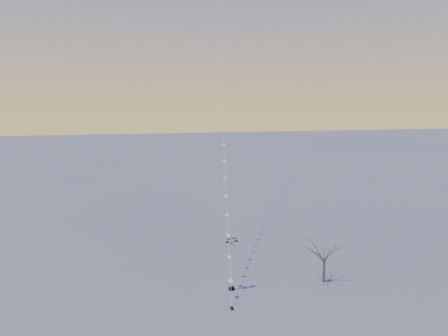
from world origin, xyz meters
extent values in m
plane|color=slate|center=(0.00, 0.00, 0.00)|extent=(300.00, 300.00, 0.00)
cylinder|color=black|center=(-0.48, 2.64, 0.07)|extent=(0.48, 0.48, 0.14)
cylinder|color=black|center=(-0.48, 2.64, 0.20)|extent=(0.34, 0.34, 0.12)
cylinder|color=white|center=(-0.48, 2.64, 2.27)|extent=(0.11, 0.11, 4.02)
cylinder|color=black|center=(-0.48, 2.64, 3.81)|extent=(0.17, 0.17, 0.05)
cube|color=black|center=(-0.48, 2.64, 4.15)|extent=(0.81, 0.16, 0.05)
sphere|color=black|center=(-0.48, 2.64, 4.26)|extent=(0.12, 0.12, 0.12)
pyramid|color=black|center=(-0.84, 2.59, 4.02)|extent=(0.38, 0.38, 0.12)
cube|color=beige|center=(-0.84, 2.59, 3.76)|extent=(0.22, 0.22, 0.29)
cube|color=black|center=(-0.84, 2.59, 3.60)|extent=(0.26, 0.26, 0.03)
pyramid|color=black|center=(-0.13, 2.69, 4.02)|extent=(0.38, 0.38, 0.12)
cube|color=beige|center=(-0.13, 2.69, 3.76)|extent=(0.22, 0.22, 0.29)
cube|color=black|center=(-0.13, 2.69, 3.60)|extent=(0.26, 0.26, 0.03)
cone|color=brown|center=(7.15, 2.48, 1.03)|extent=(0.24, 0.24, 2.06)
cylinder|color=black|center=(-1.14, -0.29, 0.11)|extent=(0.22, 0.22, 0.22)
cylinder|color=black|center=(-1.14, -0.29, 0.14)|extent=(0.03, 0.03, 0.28)
cone|color=orange|center=(2.34, 20.93, 19.98)|extent=(0.09, 0.09, 0.31)
cylinder|color=white|center=(-1.14, -0.29, 0.66)|extent=(0.02, 0.02, 0.88)
camera|label=1|loc=(-7.10, -25.88, 14.66)|focal=32.27mm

